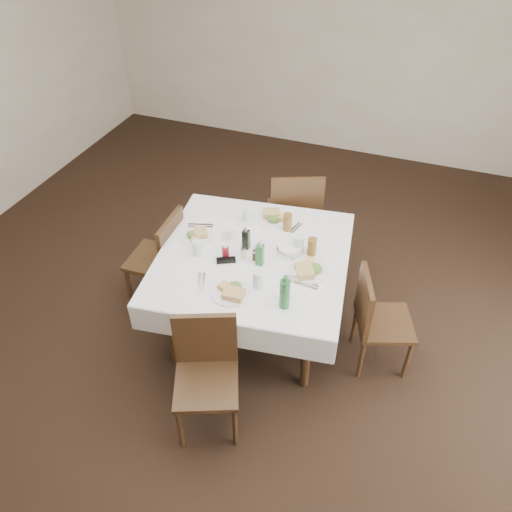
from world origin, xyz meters
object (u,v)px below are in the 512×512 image
at_px(dining_table, 253,262).
at_px(ketchup_bottle, 226,251).
at_px(chair_east, 375,316).
at_px(oil_cruet_green, 260,254).
at_px(chair_west, 163,254).
at_px(chair_south, 206,366).
at_px(coffee_mug, 228,234).
at_px(water_w, 197,248).
at_px(green_bottle, 285,293).
at_px(oil_cruet_dark, 246,239).
at_px(water_s, 258,279).
at_px(water_e, 299,244).
at_px(bread_basket, 289,250).
at_px(water_n, 246,215).
at_px(chair_north, 295,211).

distance_m(dining_table, ketchup_bottle, 0.24).
xyz_separation_m(chair_east, oil_cruet_green, (-0.88, -0.04, 0.37)).
bearing_deg(chair_west, dining_table, -2.43).
distance_m(chair_south, coffee_mug, 1.08).
distance_m(dining_table, water_w, 0.44).
bearing_deg(green_bottle, chair_west, 159.01).
xyz_separation_m(dining_table, oil_cruet_green, (0.08, -0.08, 0.17)).
relative_size(water_w, coffee_mug, 1.02).
height_order(chair_south, ketchup_bottle, chair_south).
height_order(water_w, oil_cruet_green, oil_cruet_green).
xyz_separation_m(water_w, oil_cruet_dark, (0.32, 0.20, 0.03)).
xyz_separation_m(chair_east, green_bottle, (-0.58, -0.39, 0.40)).
bearing_deg(green_bottle, water_s, 152.84).
bearing_deg(water_e, ketchup_bottle, -154.07).
distance_m(chair_south, water_s, 0.68).
bearing_deg(ketchup_bottle, water_s, -33.12).
height_order(bread_basket, oil_cruet_dark, oil_cruet_dark).
distance_m(water_e, bread_basket, 0.08).
xyz_separation_m(oil_cruet_dark, green_bottle, (0.46, -0.49, 0.03)).
xyz_separation_m(dining_table, coffee_mug, (-0.25, 0.12, 0.11)).
height_order(oil_cruet_green, coffee_mug, oil_cruet_green).
xyz_separation_m(water_s, coffee_mug, (-0.40, 0.43, -0.03)).
xyz_separation_m(coffee_mug, green_bottle, (0.63, -0.55, 0.08)).
bearing_deg(water_s, ketchup_bottle, 146.88).
bearing_deg(chair_south, water_n, 99.12).
xyz_separation_m(bread_basket, coffee_mug, (-0.50, 0.00, 0.01)).
distance_m(dining_table, water_n, 0.46).
distance_m(chair_west, green_bottle, 1.34).
distance_m(chair_east, bread_basket, 0.80).
bearing_deg(water_n, coffee_mug, -100.73).
bearing_deg(water_e, water_n, 155.13).
bearing_deg(chair_west, green_bottle, -20.99).
bearing_deg(green_bottle, oil_cruet_green, 130.58).
distance_m(chair_east, ketchup_bottle, 1.20).
height_order(dining_table, water_e, water_e).
bearing_deg(chair_north, chair_west, -133.63).
bearing_deg(ketchup_bottle, chair_east, 2.70).
bearing_deg(dining_table, oil_cruet_green, -42.47).
bearing_deg(dining_table, water_w, -161.24).
distance_m(water_w, oil_cruet_green, 0.48).
xyz_separation_m(oil_cruet_dark, ketchup_bottle, (-0.11, -0.15, -0.03)).
height_order(water_e, oil_cruet_dark, oil_cruet_dark).
height_order(water_n, oil_cruet_dark, oil_cruet_dark).
bearing_deg(water_e, bread_basket, -152.34).
bearing_deg(chair_east, oil_cruet_green, -177.30).
relative_size(chair_west, coffee_mug, 7.48).
relative_size(water_s, green_bottle, 0.50).
bearing_deg(chair_west, chair_south, -48.33).
relative_size(chair_north, green_bottle, 3.65).
distance_m(water_s, coffee_mug, 0.59).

